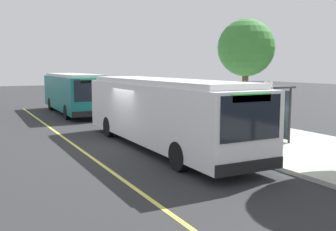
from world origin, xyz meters
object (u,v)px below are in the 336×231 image
(transit_bus_main, at_px, (161,110))
(transit_bus_second, at_px, (73,92))
(waiting_bench, at_px, (262,129))
(pedestrian_commuter, at_px, (224,119))
(route_sign_post, at_px, (268,108))

(transit_bus_main, height_order, transit_bus_second, same)
(waiting_bench, bearing_deg, pedestrian_commuter, -113.25)
(transit_bus_main, bearing_deg, transit_bus_second, -178.81)
(waiting_bench, xyz_separation_m, route_sign_post, (2.66, -2.09, 1.32))
(transit_bus_main, relative_size, transit_bus_second, 1.14)
(transit_bus_second, distance_m, route_sign_post, 18.13)
(transit_bus_main, distance_m, pedestrian_commuter, 2.97)
(route_sign_post, bearing_deg, transit_bus_main, -147.66)
(route_sign_post, distance_m, pedestrian_commuter, 3.49)
(transit_bus_main, bearing_deg, route_sign_post, 32.34)
(transit_bus_main, xyz_separation_m, route_sign_post, (3.85, 2.44, 0.34))
(transit_bus_main, xyz_separation_m, pedestrian_commuter, (0.49, 2.89, -0.50))
(waiting_bench, distance_m, route_sign_post, 3.63)
(transit_bus_main, bearing_deg, waiting_bench, 75.21)
(transit_bus_second, height_order, pedestrian_commuter, transit_bus_second)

